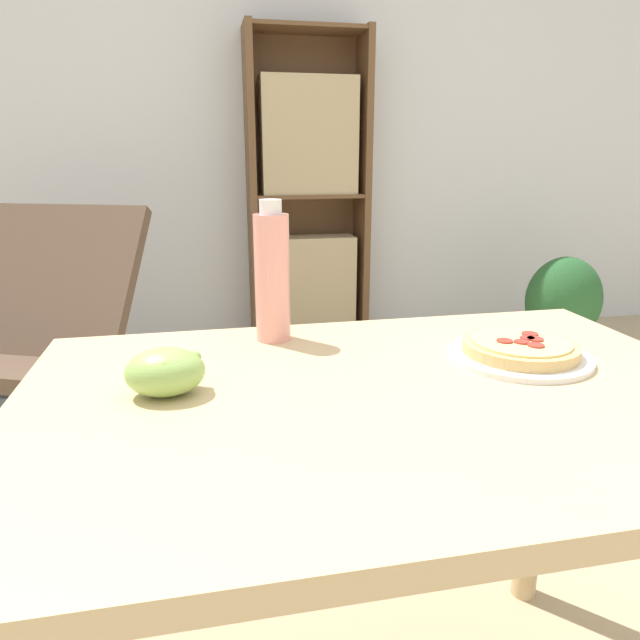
% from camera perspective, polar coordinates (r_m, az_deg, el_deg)
% --- Properties ---
extents(wall_back, '(8.00, 0.05, 2.60)m').
position_cam_1_polar(wall_back, '(3.32, -6.51, 20.11)').
color(wall_back, silver).
rests_on(wall_back, ground_plane).
extents(dining_table, '(1.10, 0.73, 0.73)m').
position_cam_1_polar(dining_table, '(0.92, 6.32, -13.42)').
color(dining_table, '#D1B27F').
rests_on(dining_table, ground_plane).
extents(pizza_on_plate, '(0.24, 0.24, 0.04)m').
position_cam_1_polar(pizza_on_plate, '(1.05, 19.36, -2.88)').
color(pizza_on_plate, white).
rests_on(pizza_on_plate, dining_table).
extents(grape_bunch, '(0.12, 0.09, 0.07)m').
position_cam_1_polar(grape_bunch, '(0.87, -15.11, -5.06)').
color(grape_bunch, '#93BC5B').
rests_on(grape_bunch, dining_table).
extents(drink_bottle, '(0.07, 0.07, 0.26)m').
position_cam_1_polar(drink_bottle, '(1.07, -4.81, 4.44)').
color(drink_bottle, pink).
rests_on(drink_bottle, dining_table).
extents(lounge_chair_near, '(0.89, 0.96, 0.88)m').
position_cam_1_polar(lounge_chair_near, '(2.37, -26.71, -4.91)').
color(lounge_chair_near, black).
rests_on(lounge_chair_near, ground_plane).
extents(bookshelf, '(0.65, 0.26, 1.70)m').
position_cam_1_polar(bookshelf, '(3.21, -1.19, 11.06)').
color(bookshelf, brown).
rests_on(bookshelf, ground_plane).
extents(potted_plant_floor, '(0.40, 0.34, 0.57)m').
position_cam_1_polar(potted_plant_floor, '(3.24, 23.07, 1.01)').
color(potted_plant_floor, '#BCB2A3').
rests_on(potted_plant_floor, ground_plane).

